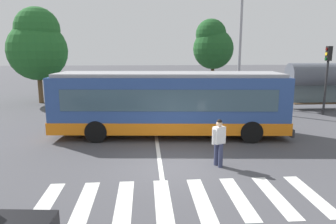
% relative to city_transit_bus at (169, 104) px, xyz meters
% --- Properties ---
extents(ground_plane, '(160.00, 160.00, 0.00)m').
position_rel_city_transit_bus_xyz_m(ground_plane, '(-0.17, -4.10, -1.59)').
color(ground_plane, '#47474C').
extents(city_transit_bus, '(11.27, 3.49, 3.06)m').
position_rel_city_transit_bus_xyz_m(city_transit_bus, '(0.00, 0.00, 0.00)').
color(city_transit_bus, black).
rests_on(city_transit_bus, ground_plane).
extents(pedestrian_crossing_street, '(0.54, 0.40, 1.72)m').
position_rel_city_transit_bus_xyz_m(pedestrian_crossing_street, '(1.43, -4.21, -0.62)').
color(pedestrian_crossing_street, '#333856').
rests_on(pedestrian_crossing_street, ground_plane).
extents(parked_car_teal, '(2.19, 4.64, 1.35)m').
position_rel_city_transit_bus_xyz_m(parked_car_teal, '(-5.51, 12.24, -0.82)').
color(parked_car_teal, black).
rests_on(parked_car_teal, ground_plane).
extents(parked_car_champagne, '(2.21, 4.64, 1.35)m').
position_rel_city_transit_bus_xyz_m(parked_car_champagne, '(-2.77, 12.20, -0.82)').
color(parked_car_champagne, black).
rests_on(parked_car_champagne, ground_plane).
extents(parked_car_white, '(2.03, 4.58, 1.35)m').
position_rel_city_transit_bus_xyz_m(parked_car_white, '(-0.09, 11.95, -0.82)').
color(parked_car_white, black).
rests_on(parked_car_white, ground_plane).
extents(parked_car_black, '(1.91, 4.52, 1.35)m').
position_rel_city_transit_bus_xyz_m(parked_car_black, '(2.77, 12.01, -0.82)').
color(parked_car_black, black).
rests_on(parked_car_black, ground_plane).
extents(traffic_light_far_corner, '(0.33, 0.32, 4.35)m').
position_rel_city_transit_bus_xyz_m(traffic_light_far_corner, '(10.33, 4.29, 1.35)').
color(traffic_light_far_corner, '#28282B').
rests_on(traffic_light_far_corner, ground_plane).
extents(bus_stop_shelter, '(4.40, 1.54, 3.25)m').
position_rel_city_transit_bus_xyz_m(bus_stop_shelter, '(10.85, 6.00, 0.83)').
color(bus_stop_shelter, '#28282B').
rests_on(bus_stop_shelter, ground_plane).
extents(twin_arm_street_lamp, '(4.15, 0.32, 9.77)m').
position_rel_city_transit_bus_xyz_m(twin_arm_street_lamp, '(5.29, 6.37, 4.34)').
color(twin_arm_street_lamp, '#939399').
rests_on(twin_arm_street_lamp, ground_plane).
extents(background_tree_left, '(4.53, 4.53, 7.35)m').
position_rel_city_transit_bus_xyz_m(background_tree_left, '(-9.35, 10.52, 2.94)').
color(background_tree_left, brown).
rests_on(background_tree_left, ground_plane).
extents(background_tree_right, '(4.10, 4.10, 7.24)m').
position_rel_city_transit_bus_xyz_m(background_tree_right, '(5.76, 17.20, 3.09)').
color(background_tree_right, brown).
rests_on(background_tree_right, ground_plane).
extents(crosswalk_painted_stripes, '(7.89, 2.66, 0.01)m').
position_rel_city_transit_bus_xyz_m(crosswalk_painted_stripes, '(-0.17, -6.67, -1.58)').
color(crosswalk_painted_stripes, silver).
rests_on(crosswalk_painted_stripes, ground_plane).
extents(lane_center_line, '(0.16, 24.00, 0.01)m').
position_rel_city_transit_bus_xyz_m(lane_center_line, '(-0.64, -2.10, -1.58)').
color(lane_center_line, silver).
rests_on(lane_center_line, ground_plane).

